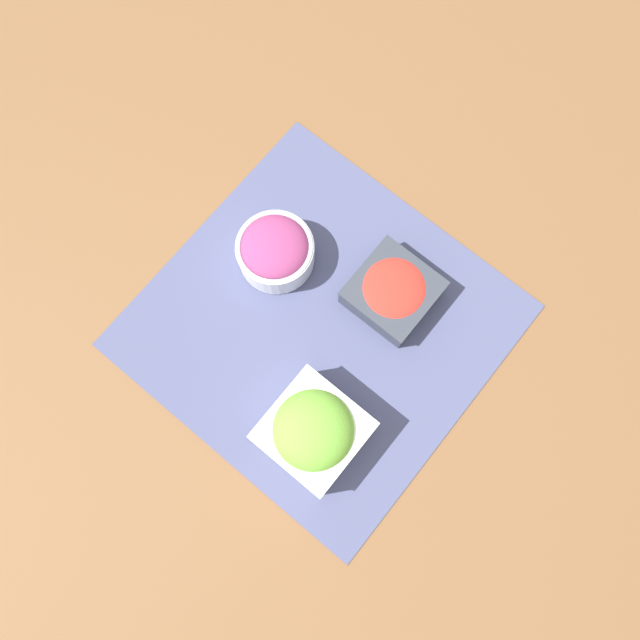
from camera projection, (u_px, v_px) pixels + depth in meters
name	position (u px, v px, depth m)	size (l,w,h in m)	color
ground_plane	(320.00, 325.00, 0.90)	(3.00, 3.00, 0.00)	brown
placemat	(320.00, 325.00, 0.90)	(0.47, 0.46, 0.00)	#474C70
lettuce_bowl	(314.00, 431.00, 0.82)	(0.12, 0.12, 0.10)	white
tomato_bowl	(393.00, 291.00, 0.88)	(0.11, 0.11, 0.05)	#333842
onion_bowl	(275.00, 250.00, 0.89)	(0.11, 0.11, 0.07)	silver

